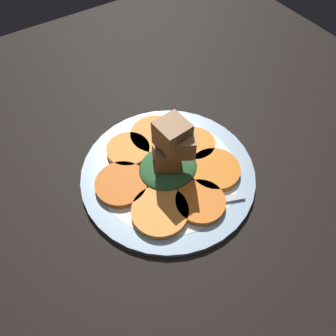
% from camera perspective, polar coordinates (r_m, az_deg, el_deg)
% --- Properties ---
extents(table_slab, '(1.20, 1.20, 0.02)m').
position_cam_1_polar(table_slab, '(0.60, 0.00, -1.75)').
color(table_slab, black).
rests_on(table_slab, ground).
extents(plate, '(0.31, 0.31, 0.01)m').
position_cam_1_polar(plate, '(0.58, 0.00, -0.91)').
color(plate, '#99B7D1').
rests_on(plate, table_slab).
extents(carrot_slice_0, '(0.08, 0.08, 0.01)m').
position_cam_1_polar(carrot_slice_0, '(0.54, 5.65, -5.90)').
color(carrot_slice_0, orange).
rests_on(carrot_slice_0, plate).
extents(carrot_slice_1, '(0.09, 0.09, 0.01)m').
position_cam_1_polar(carrot_slice_1, '(0.58, 8.15, -0.25)').
color(carrot_slice_1, orange).
rests_on(carrot_slice_1, plate).
extents(carrot_slice_2, '(0.08, 0.08, 0.01)m').
position_cam_1_polar(carrot_slice_2, '(0.61, 4.56, 4.14)').
color(carrot_slice_2, orange).
rests_on(carrot_slice_2, plate).
extents(carrot_slice_3, '(0.09, 0.09, 0.01)m').
position_cam_1_polar(carrot_slice_3, '(0.63, -2.28, 5.76)').
color(carrot_slice_3, orange).
rests_on(carrot_slice_3, plate).
extents(carrot_slice_4, '(0.08, 0.08, 0.01)m').
position_cam_1_polar(carrot_slice_4, '(0.61, -6.94, 3.15)').
color(carrot_slice_4, orange).
rests_on(carrot_slice_4, plate).
extents(carrot_slice_5, '(0.09, 0.09, 0.01)m').
position_cam_1_polar(carrot_slice_5, '(0.56, -8.12, -2.78)').
color(carrot_slice_5, orange).
rests_on(carrot_slice_5, plate).
extents(carrot_slice_6, '(0.09, 0.09, 0.01)m').
position_cam_1_polar(carrot_slice_6, '(0.53, -1.42, -7.55)').
color(carrot_slice_6, '#F99438').
rests_on(carrot_slice_6, plate).
extents(center_pile, '(0.10, 0.09, 0.12)m').
position_cam_1_polar(center_pile, '(0.55, 0.31, 2.12)').
color(center_pile, '#2D6033').
rests_on(center_pile, plate).
extents(fork, '(0.18, 0.08, 0.00)m').
position_cam_1_polar(fork, '(0.54, 3.24, -6.75)').
color(fork, silver).
rests_on(fork, plate).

